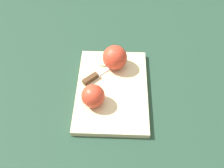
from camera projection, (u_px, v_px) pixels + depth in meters
name	position (u px, v px, depth m)	size (l,w,h in m)	color
ground_plane	(112.00, 91.00, 0.87)	(4.00, 4.00, 0.00)	#1E3828
cutting_board	(112.00, 90.00, 0.87)	(0.36, 0.26, 0.02)	#D1B789
apple_half_left	(93.00, 96.00, 0.79)	(0.07, 0.07, 0.07)	red
apple_half_right	(115.00, 58.00, 0.89)	(0.08, 0.08, 0.08)	red
knife	(94.00, 77.00, 0.88)	(0.11, 0.14, 0.02)	silver
apple_slice	(104.00, 60.00, 0.93)	(0.06, 0.06, 0.01)	beige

